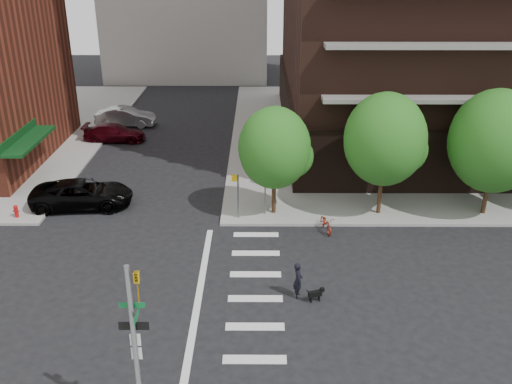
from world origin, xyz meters
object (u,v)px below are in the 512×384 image
Objects in this scene: parked_car_black at (82,194)px; parked_car_silver at (126,117)px; parked_car_maroon at (115,133)px; fire_hydrant at (16,211)px; scooter at (326,223)px; dog_walker at (298,280)px; traffic_signal at (138,365)px.

parked_car_silver is at bearing -1.59° from parked_car_black.
parked_car_black is 12.26m from parked_car_maroon.
parked_car_maroon is at bearing 80.64° from fire_hydrant.
parked_car_maroon reaches higher than scooter.
parked_car_maroon is 4.10m from parked_car_silver.
parked_car_silver is 28.78m from dog_walker.
parked_car_maroon is 2.86× the size of dog_walker.
fire_hydrant is (-10.03, 15.29, -2.15)m from traffic_signal.
parked_car_maroon is (2.30, 13.95, 0.14)m from fire_hydrant.
traffic_signal is 30.32m from parked_car_maroon.
scooter is at bearing -134.94° from parked_car_maroon.
parked_car_maroon is at bearing 28.00° from dog_walker.
parked_car_silver is at bearing 82.74° from fire_hydrant.
traffic_signal is at bearing -129.44° from scooter.
parked_car_silver is (0.00, 4.10, 0.13)m from parked_car_maroon.
traffic_signal is at bearing -163.22° from parked_car_black.
parked_car_maroon reaches higher than fire_hydrant.
dog_walker is at bearing -26.29° from fire_hydrant.
parked_car_silver is at bearing 23.76° from dog_walker.
scooter is at bearing 62.60° from traffic_signal.
parked_car_maroon is 0.95× the size of parked_car_silver.
dog_walker is (5.33, 7.70, -1.87)m from traffic_signal.
traffic_signal is 18.42m from fire_hydrant.
scooter is 1.03× the size of dog_walker.
parked_car_silver is (2.30, 18.06, 0.27)m from fire_hydrant.
traffic_signal is at bearing -164.62° from parked_car_maroon.
fire_hydrant is at bearing 60.48° from dog_walker.
traffic_signal is 34.29m from parked_car_silver.
parked_car_maroon is at bearing -0.47° from parked_car_black.
parked_car_maroon is 21.39m from scooter.
scooter is 6.59m from dog_walker.
parked_car_maroon is at bearing -179.49° from parked_car_silver.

